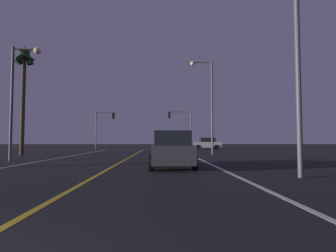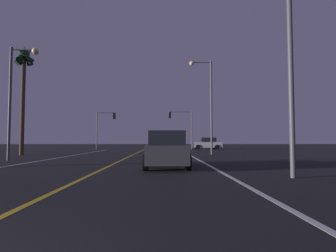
{
  "view_description": "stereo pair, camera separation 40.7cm",
  "coord_description": "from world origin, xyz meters",
  "views": [
    {
      "loc": [
        2.27,
        -1.75,
        1.26
      ],
      "look_at": [
        3.23,
        30.01,
        2.92
      ],
      "focal_mm": 29.88,
      "sensor_mm": 36.0,
      "label": 1
    },
    {
      "loc": [
        2.67,
        -1.75,
        1.26
      ],
      "look_at": [
        3.23,
        30.01,
        2.92
      ],
      "focal_mm": 29.88,
      "sensor_mm": 36.0,
      "label": 2
    }
  ],
  "objects": [
    {
      "name": "lane_edge_right",
      "position": [
        5.0,
        15.7,
        0.0
      ],
      "size": [
        0.16,
        43.41,
        0.01
      ],
      "primitive_type": "cube",
      "color": "silver",
      "rests_on": "ground"
    },
    {
      "name": "lane_edge_left",
      "position": [
        -5.0,
        15.7,
        0.0
      ],
      "size": [
        0.16,
        43.41,
        0.01
      ],
      "primitive_type": "cube",
      "color": "silver",
      "rests_on": "ground"
    },
    {
      "name": "lane_center_divider",
      "position": [
        0.0,
        15.7,
        0.0
      ],
      "size": [
        0.16,
        43.41,
        0.01
      ],
      "primitive_type": "cube",
      "color": "gold",
      "rests_on": "ground"
    },
    {
      "name": "car_crossing_side",
      "position": [
        9.06,
        38.81,
        0.82
      ],
      "size": [
        4.3,
        2.02,
        1.7
      ],
      "rotation": [
        0.0,
        0.0,
        3.14
      ],
      "color": "black",
      "rests_on": "ground"
    },
    {
      "name": "car_lead_same_lane",
      "position": [
        2.84,
        11.32,
        0.82
      ],
      "size": [
        2.02,
        4.3,
        1.7
      ],
      "rotation": [
        0.0,
        0.0,
        1.57
      ],
      "color": "black",
      "rests_on": "ground"
    },
    {
      "name": "traffic_light_near_right",
      "position": [
        5.13,
        37.91,
        4.04
      ],
      "size": [
        3.4,
        0.36,
        5.41
      ],
      "rotation": [
        0.0,
        0.0,
        3.14
      ],
      "color": "#4C4C51",
      "rests_on": "ground"
    },
    {
      "name": "traffic_light_near_left",
      "position": [
        -5.44,
        37.91,
        3.91
      ],
      "size": [
        2.76,
        0.36,
        5.27
      ],
      "color": "#4C4C51",
      "rests_on": "ground"
    },
    {
      "name": "street_lamp_right_near",
      "position": [
        6.52,
        7.71,
        4.77
      ],
      "size": [
        2.36,
        0.44,
        7.42
      ],
      "rotation": [
        0.0,
        0.0,
        3.14
      ],
      "color": "#4C4C51",
      "rests_on": "ground"
    },
    {
      "name": "street_lamp_left_mid",
      "position": [
        -6.67,
        16.08,
        4.65
      ],
      "size": [
        1.84,
        0.44,
        7.26
      ],
      "color": "#4C4C51",
      "rests_on": "ground"
    },
    {
      "name": "street_lamp_right_far",
      "position": [
        6.65,
        23.62,
        5.41
      ],
      "size": [
        2.09,
        0.44,
        8.63
      ],
      "rotation": [
        0.0,
        0.0,
        3.14
      ],
      "color": "#4C4C51",
      "rests_on": "ground"
    },
    {
      "name": "palm_tree_left_mid",
      "position": [
        -9.64,
        22.79,
        7.7
      ],
      "size": [
        1.94,
        1.93,
        9.63
      ],
      "color": "#473826",
      "rests_on": "ground"
    }
  ]
}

